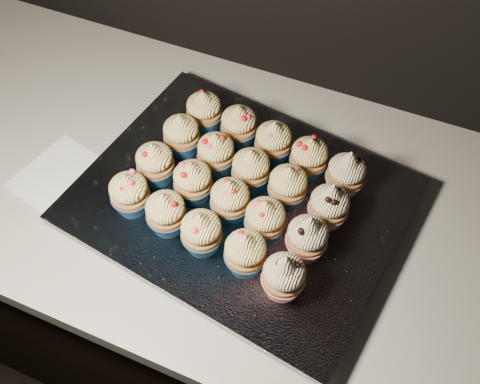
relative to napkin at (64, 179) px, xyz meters
The scene contains 25 objects.
cabinet 0.72m from the napkin, 10.49° to the left, with size 2.40×0.60×0.86m, color black.
worktop 0.54m from the napkin, 10.49° to the left, with size 2.44×0.64×0.04m, color beige.
napkin is the anchor object (origin of this frame).
baking_tray 0.32m from the napkin, 11.62° to the left, with size 0.47×0.36×0.02m, color black.
foil_lining 0.32m from the napkin, 11.62° to the left, with size 0.51×0.40×0.01m, color silver.
cupcake_0 0.17m from the napkin, ahead, with size 0.06×0.06×0.08m.
cupcake_1 0.24m from the napkin, ahead, with size 0.06×0.06×0.08m.
cupcake_2 0.30m from the napkin, ahead, with size 0.06×0.06×0.08m.
cupcake_3 0.37m from the napkin, ahead, with size 0.06×0.06×0.08m.
cupcake_4 0.44m from the napkin, ahead, with size 0.06×0.06×0.10m.
cupcake_5 0.19m from the napkin, 16.38° to the left, with size 0.06×0.06×0.08m.
cupcake_6 0.25m from the napkin, ahead, with size 0.06×0.06×0.08m.
cupcake_7 0.32m from the napkin, ahead, with size 0.06×0.06×0.08m.
cupcake_8 0.38m from the napkin, ahead, with size 0.06×0.06×0.08m.
cupcake_9 0.45m from the napkin, ahead, with size 0.06×0.06×0.10m.
cupcake_10 0.23m from the napkin, 34.08° to the left, with size 0.06×0.06×0.08m.
cupcake_11 0.28m from the napkin, 23.22° to the left, with size 0.06×0.06×0.08m.
cupcake_12 0.34m from the napkin, 17.30° to the left, with size 0.06×0.06×0.08m.
cupcake_13 0.40m from the napkin, 13.28° to the left, with size 0.06×0.06×0.08m.
cupcake_14 0.46m from the napkin, ahead, with size 0.06×0.06×0.10m.
cupcake_15 0.27m from the napkin, 44.26° to the left, with size 0.06×0.06×0.08m.
cupcake_16 0.32m from the napkin, 34.49° to the left, with size 0.06×0.06×0.08m.
cupcake_17 0.37m from the napkin, 27.05° to the left, with size 0.06×0.06×0.08m.
cupcake_18 0.43m from the napkin, 21.87° to the left, with size 0.06×0.06×0.08m.
cupcake_19 0.49m from the napkin, 17.85° to the left, with size 0.06×0.06×0.10m.
Camera 1 is at (-0.02, 1.21, 1.65)m, focal length 40.00 mm.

